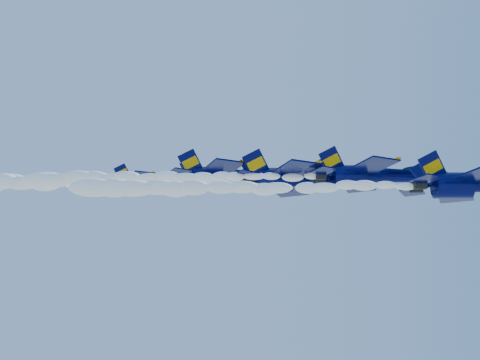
{
  "coord_description": "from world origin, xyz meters",
  "views": [
    {
      "loc": [
        -11.09,
        -71.58,
        130.14
      ],
      "look_at": [
        -10.22,
        3.98,
        152.99
      ],
      "focal_mm": 45.0,
      "sensor_mm": 36.0,
      "label": 1
    }
  ],
  "objects_px": {
    "jet_second": "(379,176)",
    "jet_third": "(306,180)",
    "jet_fifth": "(154,182)",
    "jet_fourth": "(236,177)"
  },
  "relations": [
    {
      "from": "jet_fourth",
      "to": "jet_third",
      "type": "bearing_deg",
      "value": -38.16
    },
    {
      "from": "jet_fifth",
      "to": "jet_fourth",
      "type": "bearing_deg",
      "value": -36.19
    },
    {
      "from": "jet_third",
      "to": "jet_fourth",
      "type": "relative_size",
      "value": 1.01
    },
    {
      "from": "jet_second",
      "to": "jet_third",
      "type": "bearing_deg",
      "value": 161.04
    },
    {
      "from": "jet_fifth",
      "to": "jet_third",
      "type": "bearing_deg",
      "value": -37.01
    },
    {
      "from": "jet_fourth",
      "to": "jet_fifth",
      "type": "bearing_deg",
      "value": 143.81
    },
    {
      "from": "jet_second",
      "to": "jet_fourth",
      "type": "distance_m",
      "value": 20.54
    },
    {
      "from": "jet_second",
      "to": "jet_third",
      "type": "distance_m",
      "value": 9.19
    },
    {
      "from": "jet_third",
      "to": "jet_fifth",
      "type": "distance_m",
      "value": 27.7
    },
    {
      "from": "jet_second",
      "to": "jet_fifth",
      "type": "distance_m",
      "value": 36.5
    }
  ]
}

